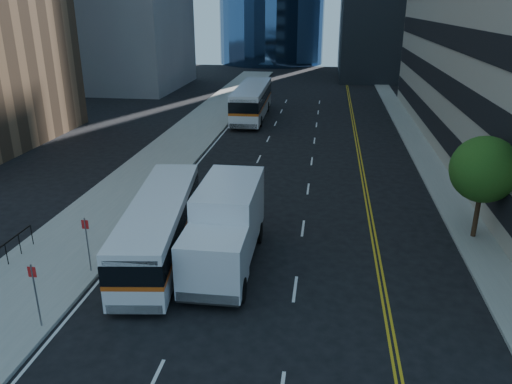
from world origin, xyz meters
TOP-DOWN VIEW (x-y plane):
  - ground at (0.00, 0.00)m, footprint 160.00×160.00m
  - sidewalk_west at (-10.50, 25.00)m, footprint 5.00×90.00m
  - sidewalk_east at (9.00, 25.00)m, footprint 2.00×90.00m
  - street_tree at (9.00, 8.00)m, footprint 3.20×3.20m
  - bus_front at (-5.92, 4.18)m, footprint 3.70×10.84m
  - bus_rear at (-6.16, 34.20)m, footprint 3.09×12.76m
  - box_truck at (-2.72, 3.67)m, footprint 2.65×7.43m

SIDE VIEW (x-z plane):
  - ground at x=0.00m, z-range 0.00..0.00m
  - sidewalk_west at x=-10.50m, z-range 0.00..0.15m
  - sidewalk_east at x=9.00m, z-range 0.00..0.15m
  - bus_front at x=-5.92m, z-range 0.13..2.87m
  - bus_rear at x=-6.16m, z-range 0.15..3.43m
  - box_truck at x=-2.72m, z-range 0.10..3.64m
  - street_tree at x=9.00m, z-range 1.09..6.19m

